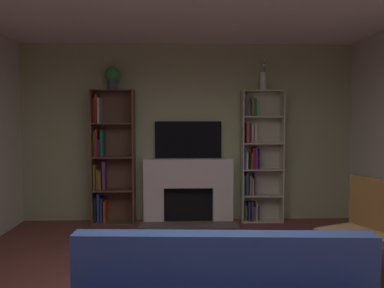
# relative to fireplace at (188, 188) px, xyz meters

# --- Properties ---
(wall_back_accent) EXTENTS (5.42, 0.06, 2.84)m
(wall_back_accent) POSITION_rel_fireplace_xyz_m (0.00, 0.16, 0.88)
(wall_back_accent) COLOR #A6B284
(wall_back_accent) RESTS_ON ground_plane
(fireplace) EXTENTS (1.51, 0.55, 1.01)m
(fireplace) POSITION_rel_fireplace_xyz_m (0.00, 0.00, 0.00)
(fireplace) COLOR white
(fireplace) RESTS_ON ground_plane
(tv) EXTENTS (1.06, 0.06, 0.59)m
(tv) POSITION_rel_fireplace_xyz_m (0.00, 0.10, 0.77)
(tv) COLOR black
(tv) RESTS_ON fireplace
(bookshelf_left) EXTENTS (0.66, 0.33, 2.09)m
(bookshelf_left) POSITION_rel_fireplace_xyz_m (-1.26, 0.01, 0.45)
(bookshelf_left) COLOR brown
(bookshelf_left) RESTS_ON ground_plane
(bookshelf_right) EXTENTS (0.66, 0.27, 2.09)m
(bookshelf_right) POSITION_rel_fireplace_xyz_m (1.10, 0.03, 0.48)
(bookshelf_right) COLOR beige
(bookshelf_right) RESTS_ON ground_plane
(potted_plant) EXTENTS (0.24, 0.24, 0.35)m
(potted_plant) POSITION_rel_fireplace_xyz_m (-1.18, -0.02, 1.76)
(potted_plant) COLOR #454E60
(potted_plant) RESTS_ON bookshelf_left
(vase_with_flowers) EXTENTS (0.10, 0.10, 0.48)m
(vase_with_flowers) POSITION_rel_fireplace_xyz_m (1.18, -0.02, 1.72)
(vase_with_flowers) COLOR silver
(vase_with_flowers) RESTS_ON bookshelf_right
(armchair) EXTENTS (0.77, 0.79, 1.04)m
(armchair) POSITION_rel_fireplace_xyz_m (1.70, -2.40, 0.00)
(armchair) COLOR brown
(armchair) RESTS_ON ground_plane
(coffee_table) EXTENTS (0.84, 0.45, 0.41)m
(coffee_table) POSITION_rel_fireplace_xyz_m (0.13, -3.28, -0.19)
(coffee_table) COLOR brown
(coffee_table) RESTS_ON ground_plane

